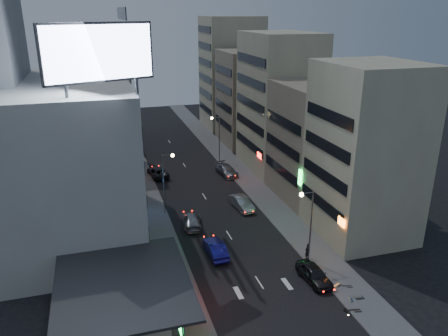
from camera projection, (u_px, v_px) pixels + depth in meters
name	position (u px, v px, depth m)	size (l,w,h in m)	color
ground	(275.00, 307.00, 39.14)	(180.00, 180.00, 0.00)	black
sidewalk_left	(145.00, 192.00, 63.99)	(4.00, 120.00, 0.12)	#4C4C4F
sidewalk_right	(247.00, 180.00, 68.30)	(4.00, 120.00, 0.12)	#4C4C4F
food_court	(113.00, 304.00, 36.52)	(11.00, 13.00, 3.88)	#B6B08F
white_building	(71.00, 161.00, 49.52)	(14.00, 24.00, 18.00)	#AEAEAA
shophouse_near	(365.00, 152.00, 49.24)	(10.00, 11.00, 20.00)	#B6B08F
shophouse_mid	(319.00, 142.00, 60.42)	(11.00, 12.00, 16.00)	gray
shophouse_far	(279.00, 102.00, 70.97)	(10.00, 14.00, 22.00)	#B6B08F
far_left_a	(84.00, 107.00, 72.11)	(11.00, 10.00, 20.00)	#AEAEAA
far_left_b	(83.00, 107.00, 84.53)	(12.00, 10.00, 15.00)	gray
far_right_a	(250.00, 98.00, 85.30)	(11.00, 12.00, 18.00)	gray
far_right_b	(231.00, 73.00, 97.03)	(12.00, 12.00, 24.00)	#B6B08F
billboard	(99.00, 53.00, 37.26)	(9.52, 3.75, 6.20)	#595B60
street_lamp_right_near	(308.00, 217.00, 44.31)	(1.60, 0.44, 8.02)	#595B60
street_lamp_left	(166.00, 175.00, 55.55)	(1.60, 0.44, 8.02)	#595B60
street_lamp_right_far	(217.00, 132.00, 74.94)	(1.60, 0.44, 8.02)	#595B60
parked_car_right_near	(314.00, 274.00, 42.67)	(1.92, 4.78, 1.63)	black
parked_car_right_mid	(242.00, 203.00, 58.38)	(1.74, 4.98, 1.64)	#ADAFB5
parked_car_left	(158.00, 172.00, 69.77)	(2.53, 5.48, 1.52)	black
parked_car_right_far	(227.00, 170.00, 70.44)	(2.26, 5.56, 1.61)	#96989D
road_car_blue	(216.00, 249.00, 47.21)	(1.74, 5.00, 1.65)	navy
road_car_silver	(192.00, 221.00, 53.68)	(2.07, 5.09, 1.48)	gray
person	(307.00, 252.00, 46.21)	(0.68, 0.44, 1.86)	black
scooter_black_a	(360.00, 303.00, 38.61)	(1.82, 0.61, 1.11)	black
scooter_silver_a	(362.00, 290.00, 40.35)	(1.99, 0.66, 1.21)	#B3B8BB
scooter_blue	(363.00, 290.00, 40.38)	(1.92, 0.64, 1.17)	navy
scooter_black_b	(352.00, 281.00, 41.95)	(1.61, 0.54, 0.99)	black
scooter_silver_b	(338.00, 278.00, 42.28)	(1.83, 0.61, 1.12)	#A5A6AD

